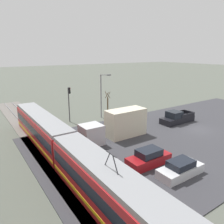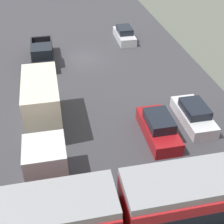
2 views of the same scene
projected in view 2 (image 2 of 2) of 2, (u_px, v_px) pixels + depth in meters
The scene contains 8 objects.
ground_plane at pixel (82, 59), 30.55m from camera, with size 320.00×320.00×0.00m, color #565B51.
road_surface at pixel (82, 59), 30.53m from camera, with size 21.40×44.82×0.08m.
light_rail_tram at pixel (120, 213), 14.13m from camera, with size 30.13×2.63×4.39m.
box_truck at pixel (43, 116), 20.14m from camera, with size 2.33×8.89×3.50m.
pickup_truck at pixel (43, 55), 29.48m from camera, with size 2.08×5.78×1.87m.
sedan_car_0 at pixel (124, 35), 33.87m from camera, with size 1.70×4.20×1.46m.
sedan_car_1 at pixel (158, 128), 20.64m from camera, with size 1.83×4.50×1.60m.
sedan_car_2 at pixel (194, 115), 21.98m from camera, with size 1.81×4.42×1.41m.
Camera 2 is at (2.76, 27.83, 13.66)m, focal length 50.00 mm.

